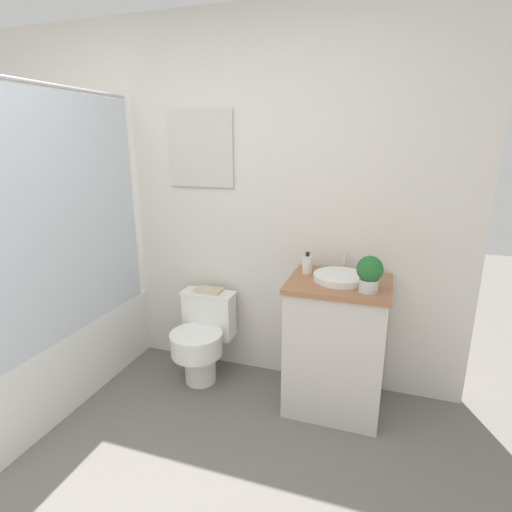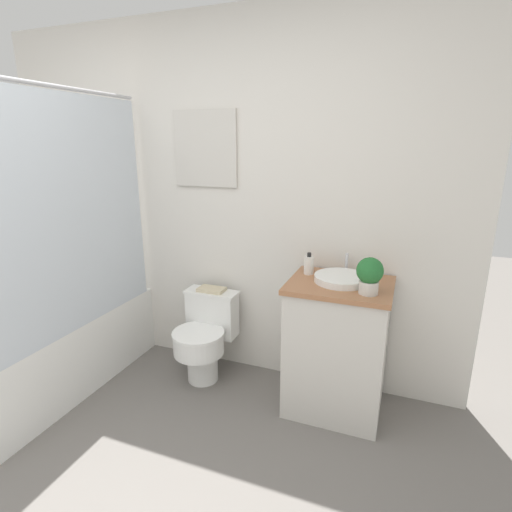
# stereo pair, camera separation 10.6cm
# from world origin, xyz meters

# --- Properties ---
(wall_back) EXTENTS (3.51, 0.07, 2.50)m
(wall_back) POSITION_xyz_m (-0.00, 1.85, 1.26)
(wall_back) COLOR silver
(wall_back) RESTS_ON ground_plane
(shower_area) EXTENTS (0.63, 1.42, 1.98)m
(shower_area) POSITION_xyz_m (-0.92, 1.11, 0.31)
(shower_area) COLOR white
(shower_area) RESTS_ON ground_plane
(toilet) EXTENTS (0.39, 0.48, 0.62)m
(toilet) POSITION_xyz_m (-0.00, 1.57, 0.33)
(toilet) COLOR white
(toilet) RESTS_ON ground_plane
(vanity) EXTENTS (0.61, 0.51, 0.86)m
(vanity) POSITION_xyz_m (0.94, 1.56, 0.43)
(vanity) COLOR beige
(vanity) RESTS_ON ground_plane
(sink) EXTENTS (0.32, 0.36, 0.13)m
(sink) POSITION_xyz_m (0.94, 1.58, 0.88)
(sink) COLOR white
(sink) RESTS_ON vanity
(soap_bottle) EXTENTS (0.06, 0.06, 0.14)m
(soap_bottle) POSITION_xyz_m (0.72, 1.65, 0.92)
(soap_bottle) COLOR silver
(soap_bottle) RESTS_ON vanity
(potted_plant) EXTENTS (0.15, 0.15, 0.21)m
(potted_plant) POSITION_xyz_m (1.12, 1.43, 0.97)
(potted_plant) COLOR beige
(potted_plant) RESTS_ON vanity
(book_on_tank) EXTENTS (0.19, 0.12, 0.02)m
(book_on_tank) POSITION_xyz_m (-0.00, 1.70, 0.64)
(book_on_tank) COLOR beige
(book_on_tank) RESTS_ON toilet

